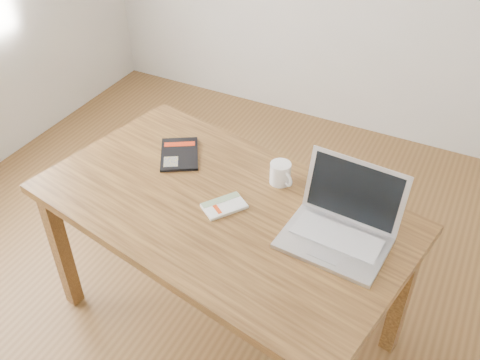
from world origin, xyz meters
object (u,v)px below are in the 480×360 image
at_px(black_guidebook, 179,154).
at_px(laptop, 341,225).
at_px(desk, 222,221).
at_px(coffee_mug, 281,173).
at_px(white_guidebook, 224,206).

xyz_separation_m(black_guidebook, laptop, (0.81, -0.17, 0.05)).
relative_size(desk, coffee_mug, 13.87).
bearing_deg(laptop, coffee_mug, 153.66).
bearing_deg(coffee_mug, desk, -90.16).
xyz_separation_m(white_guidebook, coffee_mug, (0.13, 0.25, 0.04)).
distance_m(black_guidebook, coffee_mug, 0.48).
xyz_separation_m(desk, black_guidebook, (-0.33, 0.21, 0.10)).
xyz_separation_m(desk, laptop, (0.47, 0.04, 0.15)).
bearing_deg(laptop, black_guidebook, 172.64).
relative_size(desk, black_guidebook, 5.51).
bearing_deg(black_guidebook, coffee_mug, -28.18).
height_order(white_guidebook, laptop, laptop).
bearing_deg(desk, white_guidebook, -24.39).
bearing_deg(white_guidebook, laptop, 41.55).
height_order(desk, black_guidebook, black_guidebook).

